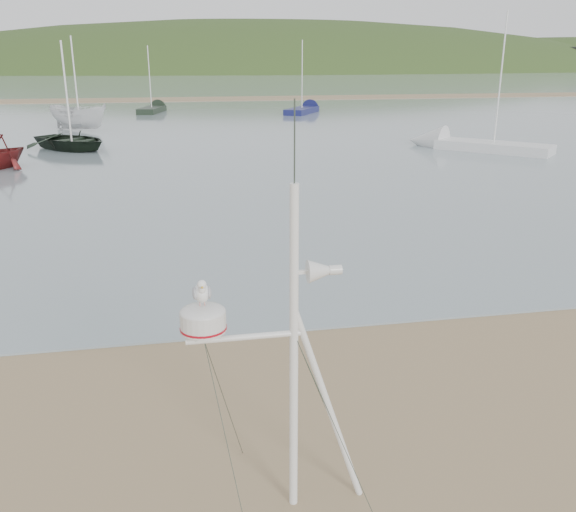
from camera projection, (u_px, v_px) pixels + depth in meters
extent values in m
plane|color=#806849|center=(134.00, 489.00, 7.49)|extent=(560.00, 560.00, 0.00)
cube|color=gray|center=(163.00, 80.00, 130.60)|extent=(560.00, 256.00, 0.04)
cube|color=#806849|center=(162.00, 99.00, 72.75)|extent=(560.00, 7.00, 0.07)
ellipsoid|color=#253917|center=(271.00, 128.00, 240.72)|extent=(400.00, 180.00, 80.00)
cube|color=beige|center=(41.00, 59.00, 182.61)|extent=(8.40, 6.30, 8.00)
cube|color=beige|center=(130.00, 59.00, 187.26)|extent=(8.40, 6.30, 8.00)
cube|color=beige|center=(215.00, 59.00, 191.91)|extent=(8.40, 6.30, 8.00)
cube|color=beige|center=(296.00, 59.00, 196.56)|extent=(8.40, 6.30, 8.00)
cube|color=beige|center=(373.00, 59.00, 201.20)|extent=(8.40, 6.30, 8.00)
cube|color=beige|center=(446.00, 59.00, 205.85)|extent=(8.40, 6.30, 8.00)
cube|color=beige|center=(516.00, 59.00, 210.50)|extent=(8.40, 6.30, 8.00)
cylinder|color=silver|center=(294.00, 357.00, 6.66)|extent=(0.10, 0.10, 3.86)
cylinder|color=silver|center=(329.00, 407.00, 6.95)|extent=(0.89, 0.08, 2.53)
cylinder|color=silver|center=(245.00, 337.00, 6.48)|extent=(1.25, 0.07, 0.07)
cylinder|color=#2D382D|center=(295.00, 144.00, 5.94)|extent=(0.02, 0.02, 0.87)
cube|color=silver|center=(204.00, 334.00, 6.38)|extent=(0.15, 0.15, 0.09)
cylinder|color=silver|center=(203.00, 321.00, 6.33)|extent=(0.48, 0.48, 0.21)
cylinder|color=#A50B18|center=(203.00, 328.00, 6.35)|extent=(0.49, 0.49, 0.02)
ellipsoid|color=silver|center=(203.00, 312.00, 6.30)|extent=(0.48, 0.48, 0.14)
cone|color=silver|center=(319.00, 271.00, 6.40)|extent=(0.25, 0.25, 0.25)
cylinder|color=silver|center=(335.00, 270.00, 6.43)|extent=(0.14, 0.11, 0.11)
cube|color=silver|center=(303.00, 272.00, 6.37)|extent=(0.19, 0.04, 0.04)
cylinder|color=tan|center=(200.00, 303.00, 6.26)|extent=(0.01, 0.01, 0.07)
cylinder|color=tan|center=(205.00, 303.00, 6.27)|extent=(0.01, 0.01, 0.07)
ellipsoid|color=white|center=(202.00, 293.00, 6.23)|extent=(0.16, 0.26, 0.19)
ellipsoid|color=#9FA1A7|center=(195.00, 293.00, 6.21)|extent=(0.05, 0.21, 0.12)
ellipsoid|color=#9FA1A7|center=(209.00, 292.00, 6.23)|extent=(0.05, 0.21, 0.12)
cone|color=white|center=(201.00, 290.00, 6.36)|extent=(0.09, 0.08, 0.09)
ellipsoid|color=white|center=(202.00, 289.00, 6.11)|extent=(0.08, 0.08, 0.11)
sphere|color=white|center=(202.00, 285.00, 6.07)|extent=(0.09, 0.09, 0.09)
cone|color=gold|center=(202.00, 287.00, 6.03)|extent=(0.02, 0.05, 0.02)
imported|color=black|center=(68.00, 104.00, 33.38)|extent=(3.20, 3.27, 4.97)
imported|color=silver|center=(77.00, 95.00, 41.96)|extent=(2.63, 2.62, 4.92)
cube|color=black|center=(152.00, 110.00, 56.28)|extent=(2.69, 5.14, 0.50)
cone|color=black|center=(160.00, 107.00, 59.26)|extent=(1.93, 2.04, 1.57)
cylinder|color=silver|center=(150.00, 77.00, 55.36)|extent=(0.08, 0.08, 5.39)
cube|color=#16194D|center=(302.00, 111.00, 55.58)|extent=(4.17, 5.44, 0.50)
cone|color=#16194D|center=(313.00, 108.00, 58.61)|extent=(2.41, 2.47, 1.70)
cylinder|color=silver|center=(302.00, 74.00, 54.58)|extent=(0.08, 0.08, 5.84)
cube|color=silver|center=(493.00, 147.00, 33.49)|extent=(5.69, 5.75, 0.50)
cone|color=silver|center=(426.00, 141.00, 35.61)|extent=(2.90, 2.91, 1.96)
cylinder|color=silver|center=(501.00, 78.00, 32.35)|extent=(0.08, 0.08, 6.74)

